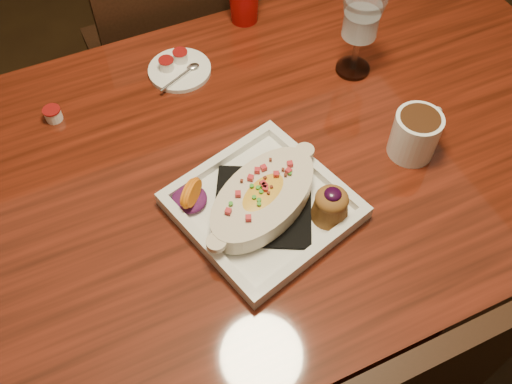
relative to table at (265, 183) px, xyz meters
name	(u,v)px	position (x,y,z in m)	size (l,w,h in m)	color
floor	(262,310)	(0.00, 0.00, -0.65)	(7.00, 7.00, 0.00)	black
table	(265,183)	(0.00, 0.00, 0.00)	(1.50, 0.90, 0.75)	maroon
chair_far	(172,55)	(0.00, 0.63, -0.15)	(0.42, 0.42, 0.93)	black
plate	(267,202)	(-0.06, -0.12, 0.13)	(0.35, 0.35, 0.08)	white
coffee_mug	(416,133)	(0.26, -0.11, 0.15)	(0.13, 0.09, 0.10)	white
goblet	(361,21)	(0.28, 0.14, 0.23)	(0.09, 0.09, 0.19)	silver
saucer	(178,68)	(-0.08, 0.29, 0.11)	(0.14, 0.14, 0.09)	white
creamer_loose	(53,114)	(-0.36, 0.27, 0.11)	(0.04, 0.04, 0.03)	white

